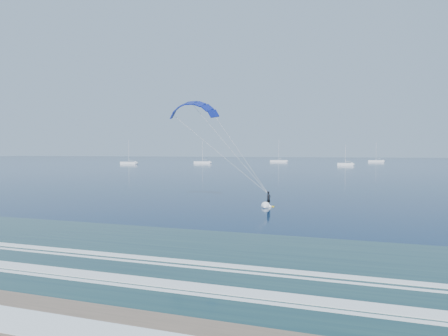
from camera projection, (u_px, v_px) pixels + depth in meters
kitesurfer_rig at (228, 147)px, 48.33m from camera, size 13.84×5.22×13.93m
sailboat_0 at (129, 163)px, 211.20m from camera, size 9.38×2.40×12.67m
sailboat_1 at (203, 162)px, 220.08m from camera, size 9.56×2.40×13.02m
sailboat_2 at (279, 161)px, 250.91m from camera, size 10.58×2.40×14.01m
sailboat_3 at (345, 164)px, 190.28m from camera, size 7.20×2.40×10.20m
sailboat_4 at (376, 161)px, 249.17m from camera, size 9.19×2.40×12.43m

